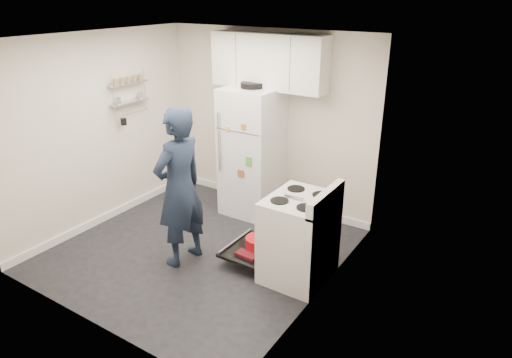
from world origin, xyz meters
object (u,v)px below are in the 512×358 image
Objects in this scene: open_oven_door at (255,246)px; person at (180,188)px; electric_range at (298,239)px; refrigerator at (252,152)px.

open_oven_door is 1.11m from person.
electric_range is at bearing 113.84° from person.
refrigerator is at bearing 124.23° from open_oven_door.
person is at bearing -88.77° from refrigerator.
refrigerator is 1.53m from person.
open_oven_door is at bearing 179.37° from electric_range.
refrigerator and person have the same top height.
electric_range is 1.57× the size of open_oven_door.
open_oven_door is 0.38× the size of person.
person is (0.03, -1.53, 0.03)m from refrigerator.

